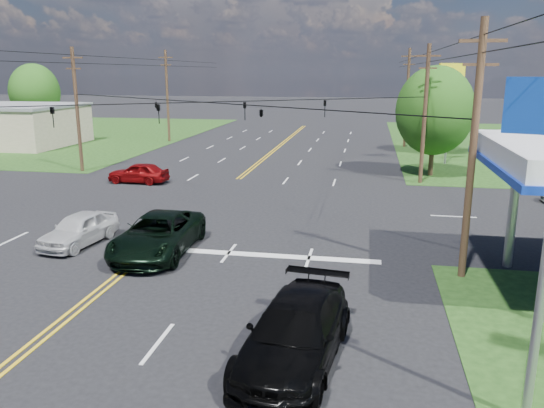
% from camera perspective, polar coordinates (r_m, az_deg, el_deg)
% --- Properties ---
extents(ground, '(280.00, 280.00, 0.00)m').
position_cam_1_polar(ground, '(31.47, -7.11, -0.16)').
color(ground, black).
rests_on(ground, ground).
extents(grass_nw, '(46.00, 48.00, 0.03)m').
position_cam_1_polar(grass_nw, '(75.82, -25.67, 6.86)').
color(grass_nw, '#1B3B12').
rests_on(grass_nw, ground).
extents(stop_bar, '(10.00, 0.50, 0.02)m').
position_cam_1_polar(stop_bar, '(22.84, -1.02, -5.56)').
color(stop_bar, silver).
rests_on(stop_bar, ground).
extents(pole_se, '(1.60, 0.28, 9.50)m').
position_cam_1_polar(pole_se, '(20.62, 20.79, 5.49)').
color(pole_se, '#432A1C').
rests_on(pole_se, ground).
extents(pole_nw, '(1.60, 0.28, 9.50)m').
position_cam_1_polar(pole_nw, '(44.20, -20.24, 9.63)').
color(pole_nw, '#432A1C').
rests_on(pole_nw, ground).
extents(pole_ne, '(1.60, 0.28, 9.50)m').
position_cam_1_polar(pole_ne, '(38.38, 16.11, 9.39)').
color(pole_ne, '#432A1C').
rests_on(pole_ne, ground).
extents(pole_left_far, '(1.60, 0.28, 10.00)m').
position_cam_1_polar(pole_left_far, '(61.32, -11.20, 11.44)').
color(pole_left_far, '#432A1C').
rests_on(pole_left_far, ground).
extents(pole_right_far, '(1.60, 0.28, 10.00)m').
position_cam_1_polar(pole_right_far, '(57.27, 14.33, 11.11)').
color(pole_right_far, '#432A1C').
rests_on(pole_right_far, ground).
extents(span_wire_signals, '(26.00, 18.00, 1.13)m').
position_cam_1_polar(span_wire_signals, '(30.57, -7.45, 10.80)').
color(span_wire_signals, black).
rests_on(span_wire_signals, ground).
extents(power_lines, '(26.04, 100.00, 0.64)m').
position_cam_1_polar(power_lines, '(28.64, -8.87, 15.76)').
color(power_lines, black).
rests_on(power_lines, ground).
extents(tree_right_a, '(5.70, 5.70, 8.18)m').
position_cam_1_polar(tree_right_a, '(41.46, 17.11, 9.57)').
color(tree_right_a, '#432A1C').
rests_on(tree_right_a, ground).
extents(tree_right_b, '(4.94, 4.94, 7.09)m').
position_cam_1_polar(tree_right_b, '(53.70, 18.31, 9.66)').
color(tree_right_b, '#432A1C').
rests_on(tree_right_b, ground).
extents(tree_far_l, '(6.08, 6.08, 8.72)m').
position_cam_1_polar(tree_far_l, '(73.75, -24.17, 10.92)').
color(tree_far_l, '#432A1C').
rests_on(tree_far_l, ground).
extents(pickup_dkgreen, '(2.98, 6.17, 1.69)m').
position_cam_1_polar(pickup_dkgreen, '(23.39, -12.17, -3.22)').
color(pickup_dkgreen, black).
rests_on(pickup_dkgreen, ground).
extents(suv_black, '(3.05, 6.06, 1.69)m').
position_cam_1_polar(suv_black, '(14.67, 2.51, -13.63)').
color(suv_black, black).
rests_on(suv_black, ground).
extents(pickup_white, '(2.28, 4.49, 1.46)m').
position_cam_1_polar(pickup_white, '(25.60, -20.05, -2.54)').
color(pickup_white, silver).
rests_on(pickup_white, ground).
extents(sedan_red, '(4.31, 1.85, 1.45)m').
position_cam_1_polar(sedan_red, '(38.70, -14.17, 3.28)').
color(sedan_red, maroon).
rests_on(sedan_red, ground).
extents(polesign_ne, '(2.21, 1.15, 8.37)m').
position_cam_1_polar(polesign_ne, '(47.29, 18.68, 11.99)').
color(polesign_ne, '#A5A5AA').
rests_on(polesign_ne, ground).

